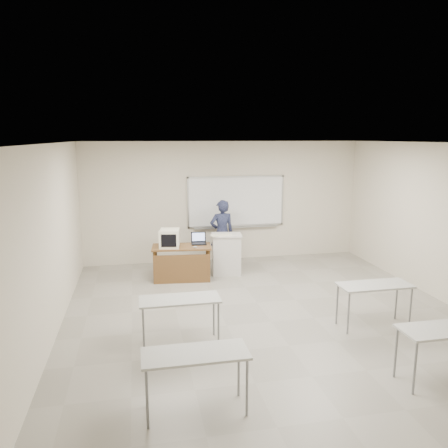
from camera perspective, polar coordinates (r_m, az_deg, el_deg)
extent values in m
cube|color=gray|center=(7.68, 6.18, -12.60)|extent=(7.00, 8.00, 0.01)
cube|color=white|center=(11.05, 1.60, 2.98)|extent=(2.40, 0.03, 1.20)
cube|color=#B7BABC|center=(10.97, 1.62, 6.18)|extent=(2.48, 0.04, 0.04)
cube|color=#B7BABC|center=(11.15, 1.59, -0.18)|extent=(2.48, 0.04, 0.04)
cube|color=#B7BABC|center=(10.83, -4.70, 2.78)|extent=(0.04, 0.04, 1.28)
cube|color=#B7BABC|center=(11.38, 7.61, 3.13)|extent=(0.04, 0.04, 1.28)
cube|color=#B7BABC|center=(11.11, 1.64, -0.43)|extent=(2.16, 0.07, 0.02)
cube|color=#AEAEA9|center=(6.64, -5.80, -9.77)|extent=(1.20, 0.50, 0.03)
cylinder|color=slate|center=(6.58, -10.46, -13.59)|extent=(0.03, 0.03, 0.70)
cylinder|color=slate|center=(6.67, -0.73, -13.01)|extent=(0.03, 0.03, 0.70)
cylinder|color=slate|center=(6.94, -10.53, -12.22)|extent=(0.03, 0.03, 0.70)
cylinder|color=slate|center=(7.03, -1.35, -11.70)|extent=(0.03, 0.03, 0.70)
cube|color=#AEAEA9|center=(7.62, 19.11, -7.56)|extent=(1.20, 0.50, 0.03)
cylinder|color=slate|center=(7.33, 15.95, -11.18)|extent=(0.03, 0.03, 0.70)
cylinder|color=slate|center=(7.88, 23.19, -10.07)|extent=(0.03, 0.03, 0.70)
cylinder|color=slate|center=(7.66, 14.56, -10.11)|extent=(0.03, 0.03, 0.70)
cylinder|color=slate|center=(8.18, 21.59, -9.15)|extent=(0.03, 0.03, 0.70)
cube|color=#AEAEA9|center=(5.10, -3.77, -16.55)|extent=(1.20, 0.50, 0.03)
cylinder|color=slate|center=(5.08, -10.01, -21.61)|extent=(0.03, 0.03, 0.70)
cylinder|color=slate|center=(5.21, 3.02, -20.56)|extent=(0.03, 0.03, 0.70)
cylinder|color=slate|center=(5.42, -10.14, -19.33)|extent=(0.03, 0.03, 0.70)
cylinder|color=slate|center=(5.54, 1.93, -18.44)|extent=(0.03, 0.03, 0.70)
cube|color=#AEAEA9|center=(6.33, 27.06, -12.13)|extent=(1.20, 0.50, 0.03)
cylinder|color=slate|center=(6.02, 23.67, -16.86)|extent=(0.03, 0.03, 0.70)
cylinder|color=slate|center=(6.31, 21.53, -15.34)|extent=(0.03, 0.03, 0.70)
cube|color=brown|center=(9.62, -5.57, -3.00)|extent=(1.28, 0.64, 0.04)
cube|color=brown|center=(9.44, -5.33, -5.89)|extent=(1.22, 0.03, 0.63)
cylinder|color=#472C0F|center=(9.43, -8.89, -5.74)|extent=(0.06, 0.06, 0.71)
cylinder|color=#472C0F|center=(9.54, -1.88, -5.40)|extent=(0.06, 0.06, 0.71)
cylinder|color=#472C0F|center=(9.93, -9.04, -4.87)|extent=(0.06, 0.06, 0.71)
cylinder|color=#472C0F|center=(10.04, -2.38, -4.56)|extent=(0.06, 0.06, 0.71)
cube|color=silver|center=(10.01, 0.33, -4.05)|extent=(0.63, 0.45, 0.90)
cube|color=silver|center=(9.89, 0.34, -1.44)|extent=(0.67, 0.49, 0.04)
cube|color=#EAE4C5|center=(9.56, -7.10, -1.83)|extent=(0.40, 0.42, 0.38)
cube|color=#EAE4C5|center=(9.34, -6.98, -2.14)|extent=(0.42, 0.04, 0.40)
cube|color=black|center=(9.32, -6.97, -2.17)|extent=(0.32, 0.01, 0.27)
cube|color=black|center=(9.75, -3.30, -2.59)|extent=(0.33, 0.24, 0.02)
cube|color=black|center=(9.74, -3.29, -2.53)|extent=(0.27, 0.14, 0.01)
cube|color=black|center=(9.87, -3.43, -1.69)|extent=(0.33, 0.07, 0.23)
cube|color=#91A4E2|center=(9.86, -3.43, -1.69)|extent=(0.28, 0.05, 0.18)
ellipsoid|color=#9EA0A6|center=(9.45, -3.81, -3.01)|extent=(0.09, 0.06, 0.03)
cube|color=#EAE4C5|center=(9.74, -0.38, -1.46)|extent=(0.49, 0.23, 0.03)
imported|color=black|center=(10.56, -0.28, -1.20)|extent=(0.63, 0.44, 1.63)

